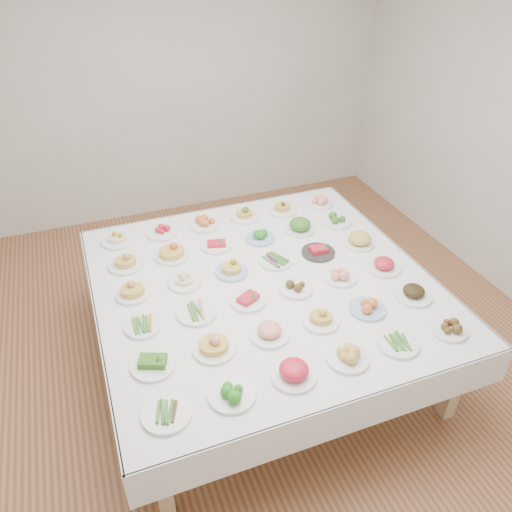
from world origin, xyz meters
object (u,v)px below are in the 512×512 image
object	(u,v)px
dish_0	(166,413)
dish_18	(132,288)
display_table	(263,288)
dish_35	(319,200)

from	to	relation	value
dish_0	dish_18	size ratio (longest dim) A/B	1.12
display_table	dish_18	size ratio (longest dim) A/B	10.08
display_table	dish_18	xyz separation A→B (m)	(-0.92, 0.18, 0.13)
dish_18	dish_0	bearing A→B (deg)	-90.13
display_table	dish_35	size ratio (longest dim) A/B	9.67
dish_0	dish_35	xyz separation A→B (m)	(1.83, 1.82, 0.02)
dish_0	dish_18	world-z (taller)	dish_18
display_table	dish_35	world-z (taller)	dish_35
dish_18	dish_35	distance (m)	1.97
dish_18	dish_35	xyz separation A→B (m)	(1.83, 0.73, -0.02)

